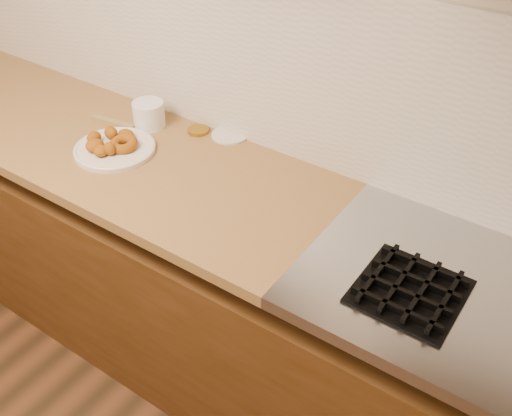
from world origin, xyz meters
name	(u,v)px	position (x,y,z in m)	size (l,w,h in m)	color
wall_back	(241,10)	(0.00, 2.00, 1.35)	(4.00, 0.02, 2.70)	tan
base_cabinet	(197,288)	(0.00, 1.69, 0.39)	(3.60, 0.60, 0.77)	#4F2F16
butcher_block	(53,124)	(-0.65, 1.69, 0.88)	(2.30, 0.62, 0.04)	olive
backsplash	(239,57)	(0.00, 1.99, 1.20)	(3.60, 0.02, 0.60)	beige
donut_plate	(115,149)	(-0.30, 1.66, 0.91)	(0.28, 0.28, 0.02)	silver
ring_donut	(123,144)	(-0.27, 1.68, 0.93)	(0.10, 0.10, 0.03)	#A0570B
fried_dough_chunks	(105,141)	(-0.32, 1.65, 0.94)	(0.15, 0.19, 0.05)	#A0570B
plastic_tub	(149,114)	(-0.32, 1.86, 0.95)	(0.11, 0.11, 0.09)	white
tub_lid	(230,135)	(-0.03, 1.97, 0.90)	(0.13, 0.13, 0.01)	silver
brass_jar_lid	(198,130)	(-0.14, 1.93, 0.91)	(0.08, 0.08, 0.01)	#AD8025
wooden_utensil	(112,122)	(-0.44, 1.79, 0.91)	(0.19, 0.02, 0.01)	olive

